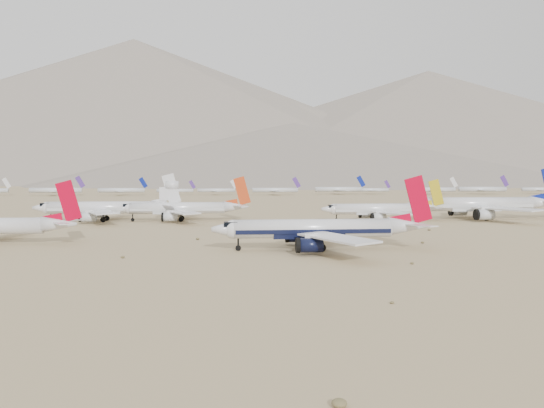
{
  "coord_description": "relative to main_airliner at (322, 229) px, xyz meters",
  "views": [
    {
      "loc": [
        -25.14,
        -122.16,
        16.32
      ],
      "look_at": [
        -7.05,
        54.82,
        7.0
      ],
      "focal_mm": 35.0,
      "sensor_mm": 36.0,
      "label": 1
    }
  ],
  "objects": [
    {
      "name": "desert_scrub",
      "position": [
        -24.78,
        -17.31,
        -4.29
      ],
      "size": [
        219.83,
        121.67,
        0.63
      ],
      "color": "brown",
      "rests_on": "ground"
    },
    {
      "name": "row2_orange_tail",
      "position": [
        -35.67,
        79.29,
        0.02
      ],
      "size": [
        45.91,
        44.91,
        16.38
      ],
      "color": "silver",
      "rests_on": "ground"
    },
    {
      "name": "row2_navy_widebody",
      "position": [
        76.52,
        74.37,
        1.07
      ],
      "size": [
        56.81,
        55.55,
        20.21
      ],
      "color": "silver",
      "rests_on": "ground"
    },
    {
      "name": "row2_white_trijet",
      "position": [
        -62.36,
        80.26,
        0.5
      ],
      "size": [
        49.42,
        48.3,
        17.51
      ],
      "color": "silver",
      "rests_on": "ground"
    },
    {
      "name": "mountain_range",
      "position": [
        72.31,
        1654.77,
        185.75
      ],
      "size": [
        7354.0,
        3024.0,
        470.0
      ],
      "color": "slate",
      "rests_on": "ground"
    },
    {
      "name": "distant_storage_row",
      "position": [
        15.58,
        348.9,
        -0.15
      ],
      "size": [
        579.06,
        53.6,
        15.23
      ],
      "color": "silver",
      "rests_on": "ground"
    },
    {
      "name": "foothills",
      "position": [
        528.81,
        1106.76,
        62.58
      ],
      "size": [
        4637.5,
        1395.0,
        155.0
      ],
      "color": "slate",
      "rests_on": "ground"
    },
    {
      "name": "row2_gold_tail",
      "position": [
        36.47,
        71.54,
        -0.27
      ],
      "size": [
        43.2,
        42.24,
        15.38
      ],
      "color": "silver",
      "rests_on": "ground"
    },
    {
      "name": "ground",
      "position": [
        2.13,
        6.76,
        -4.57
      ],
      "size": [
        7000.0,
        7000.0,
        0.0
      ],
      "primitive_type": "plane",
      "color": "#957C56",
      "rests_on": "ground"
    },
    {
      "name": "main_airliner",
      "position": [
        0.0,
        0.0,
        0.0
      ],
      "size": [
        47.11,
        46.01,
        16.62
      ],
      "color": "silver",
      "rests_on": "ground"
    }
  ]
}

